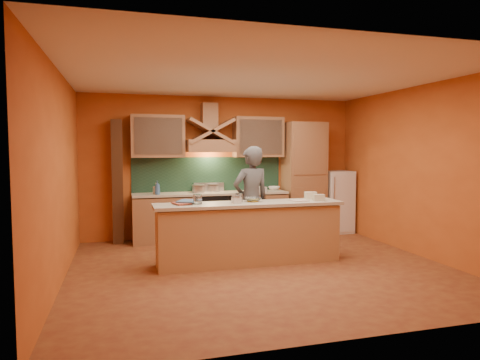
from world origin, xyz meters
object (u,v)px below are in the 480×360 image
object	(u,v)px
stove	(211,216)
kitchen_scale	(236,200)
fridge	(336,202)
person	(251,201)
mixing_bowl	(253,200)

from	to	relation	value
stove	kitchen_scale	size ratio (longest dim) A/B	7.68
stove	fridge	bearing A→B (deg)	0.00
fridge	person	distance (m)	2.72
fridge	person	xyz separation A→B (m)	(-2.32, -1.40, 0.25)
mixing_bowl	person	bearing A→B (deg)	76.94
person	fridge	bearing A→B (deg)	-162.56
stove	mixing_bowl	bearing A→B (deg)	-80.97
stove	person	distance (m)	1.53
fridge	kitchen_scale	distance (m)	3.38
stove	kitchen_scale	bearing A→B (deg)	-90.62
person	mixing_bowl	size ratio (longest dim) A/B	7.08
stove	kitchen_scale	world-z (taller)	kitchen_scale
person	kitchen_scale	bearing A→B (deg)	40.99
stove	person	bearing A→B (deg)	-74.70
fridge	mixing_bowl	world-z (taller)	fridge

